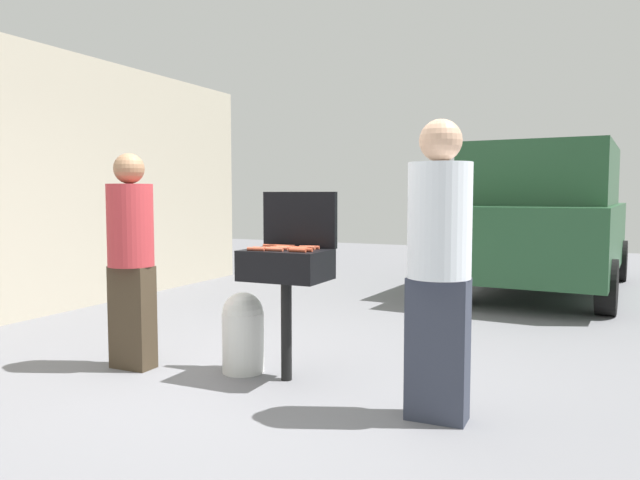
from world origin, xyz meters
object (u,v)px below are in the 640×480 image
at_px(hot_dog_15, 299,249).
at_px(person_right, 439,259).
at_px(hot_dog_8, 256,249).
at_px(hot_dog_9, 287,246).
at_px(hot_dog_2, 271,248).
at_px(hot_dog_12, 271,246).
at_px(hot_dog_7, 285,247).
at_px(hot_dog_11, 279,248).
at_px(hot_dog_0, 297,250).
at_px(hot_dog_6, 311,247).
at_px(hot_dog_3, 282,247).
at_px(hot_dog_1, 261,249).
at_px(hot_dog_10, 307,248).
at_px(hot_dog_13, 300,248).
at_px(person_left, 131,253).
at_px(hot_dog_4, 284,248).
at_px(propane_tank, 243,331).
at_px(parked_minivan, 544,218).
at_px(bbq_grill, 286,270).
at_px(hot_dog_14, 274,249).
at_px(hot_dog_5, 304,250).

xyz_separation_m(hot_dog_15, person_right, (1.07, -0.27, 0.00)).
distance_m(hot_dog_8, hot_dog_9, 0.30).
bearing_deg(hot_dog_2, hot_dog_12, 118.86).
bearing_deg(hot_dog_8, hot_dog_7, 57.75).
bearing_deg(hot_dog_11, hot_dog_9, 98.25).
xyz_separation_m(hot_dog_0, hot_dog_6, (-0.02, 0.25, 0.00)).
distance_m(hot_dog_3, hot_dog_15, 0.24).
bearing_deg(hot_dog_9, hot_dog_1, -108.83).
height_order(hot_dog_1, hot_dog_10, same).
distance_m(hot_dog_7, hot_dog_12, 0.18).
relative_size(hot_dog_0, hot_dog_13, 1.00).
bearing_deg(hot_dog_1, hot_dog_2, 34.14).
distance_m(hot_dog_3, person_left, 1.20).
bearing_deg(hot_dog_2, hot_dog_4, 46.01).
bearing_deg(propane_tank, hot_dog_10, 6.48).
height_order(hot_dog_1, hot_dog_9, same).
xyz_separation_m(hot_dog_13, parked_minivan, (1.27, 5.12, 0.05)).
bearing_deg(hot_dog_8, person_left, -176.83).
xyz_separation_m(bbq_grill, parked_minivan, (1.37, 5.15, 0.21)).
relative_size(hot_dog_4, hot_dog_7, 1.00).
relative_size(hot_dog_2, hot_dog_10, 1.00).
distance_m(hot_dog_7, propane_tank, 0.75).
xyz_separation_m(hot_dog_9, person_right, (1.25, -0.43, 0.00)).
distance_m(hot_dog_12, hot_dog_15, 0.35).
height_order(bbq_grill, hot_dog_7, hot_dog_7).
xyz_separation_m(hot_dog_2, hot_dog_3, (-0.00, 0.17, 0.00)).
distance_m(hot_dog_13, parked_minivan, 5.28).
bearing_deg(hot_dog_15, person_right, -14.31).
height_order(hot_dog_1, hot_dog_13, same).
bearing_deg(hot_dog_8, hot_dog_14, 14.07).
bearing_deg(propane_tank, hot_dog_4, -6.72).
distance_m(hot_dog_12, person_right, 1.45).
bearing_deg(hot_dog_14, hot_dog_2, 137.64).
distance_m(hot_dog_1, person_left, 1.11).
bearing_deg(person_left, hot_dog_4, 25.45).
bearing_deg(hot_dog_11, hot_dog_3, 110.71).
height_order(propane_tank, parked_minivan, parked_minivan).
distance_m(hot_dog_5, propane_tank, 0.88).
bearing_deg(bbq_grill, parked_minivan, 75.09).
relative_size(hot_dog_15, person_left, 0.08).
bearing_deg(hot_dog_0, hot_dog_8, -172.62).
height_order(hot_dog_5, hot_dog_8, same).
relative_size(hot_dog_4, hot_dog_8, 1.00).
height_order(hot_dog_9, parked_minivan, parked_minivan).
xyz_separation_m(hot_dog_9, parked_minivan, (1.43, 5.03, 0.05)).
bearing_deg(hot_dog_15, person_left, -172.20).
relative_size(hot_dog_4, propane_tank, 0.21).
relative_size(hot_dog_10, hot_dog_14, 1.00).
bearing_deg(hot_dog_10, hot_dog_11, -138.53).
height_order(hot_dog_2, person_right, person_right).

